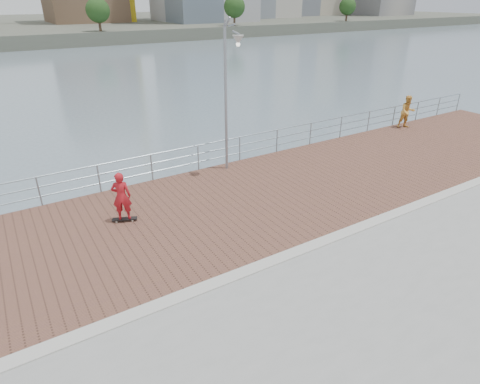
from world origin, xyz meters
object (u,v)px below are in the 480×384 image
guardrail (175,159)px  bystander (407,112)px  street_lamp (231,73)px  skateboarder (121,196)px

guardrail → bystander: bystander is taller
street_lamp → skateboarder: bearing=-161.6°
street_lamp → bystander: street_lamp is taller
street_lamp → guardrail: bearing=156.6°
guardrail → street_lamp: bearing=-23.4°
guardrail → bystander: (13.57, -0.66, 0.22)m
street_lamp → skateboarder: (-5.11, -1.70, -3.14)m
guardrail → skateboarder: skateboarder is taller
skateboarder → bystander: size_ratio=0.92×
street_lamp → bystander: size_ratio=3.21×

